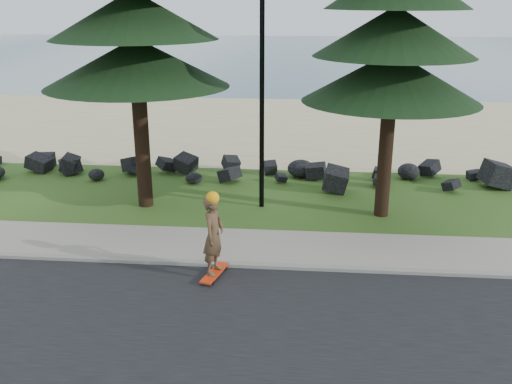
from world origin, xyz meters
TOP-DOWN VIEW (x-y plane):
  - ground at (0.00, 0.00)m, footprint 160.00×160.00m
  - road at (0.00, -4.50)m, footprint 160.00×7.00m
  - kerb at (0.00, -0.90)m, footprint 160.00×0.20m
  - sidewalk at (0.00, 0.20)m, footprint 160.00×2.00m
  - beach_sand at (0.00, 14.50)m, footprint 160.00×15.00m
  - ocean at (0.00, 51.00)m, footprint 160.00×58.00m
  - seawall_boulders at (0.00, 5.60)m, footprint 60.00×2.40m
  - lamp_post at (0.00, 3.20)m, footprint 0.25×0.14m
  - skateboarder at (-0.69, -1.45)m, footprint 0.59×1.12m

SIDE VIEW (x-z plane):
  - ground at x=0.00m, z-range 0.00..0.00m
  - seawall_boulders at x=0.00m, z-range -0.55..0.55m
  - ocean at x=0.00m, z-range 0.00..0.01m
  - beach_sand at x=0.00m, z-range 0.00..0.01m
  - road at x=0.00m, z-range 0.00..0.02m
  - sidewalk at x=0.00m, z-range 0.00..0.08m
  - kerb at x=0.00m, z-range 0.00..0.10m
  - skateboarder at x=-0.69m, z-range 0.01..2.03m
  - lamp_post at x=0.00m, z-range 0.06..8.20m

